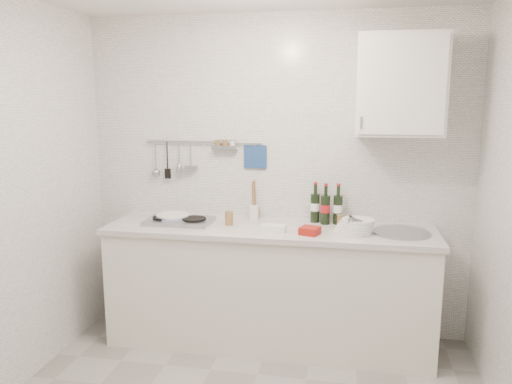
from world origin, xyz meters
TOP-DOWN VIEW (x-y plane):
  - back_wall at (0.00, 1.40)m, footprint 3.00×0.02m
  - counter at (0.01, 1.10)m, footprint 2.44×0.64m
  - wall_rail at (-0.60, 1.37)m, footprint 0.98×0.09m
  - wall_cabinet at (0.90, 1.22)m, footprint 0.60×0.38m
  - plate_stack_hob at (-0.78, 1.14)m, footprint 0.29×0.28m
  - plate_stack_sink at (0.62, 1.04)m, footprint 0.29×0.28m
  - wine_bottles at (0.41, 1.29)m, footprint 0.25×0.12m
  - butter_dish at (0.05, 0.97)m, footprint 0.18×0.09m
  - strawberry_punnet at (0.31, 0.95)m, footprint 0.16×0.16m
  - utensil_crock at (-0.16, 1.31)m, footprint 0.08×0.08m
  - jar_a at (-0.15, 1.34)m, footprint 0.07×0.07m
  - jar_b at (0.52, 1.26)m, footprint 0.06×0.06m
  - jar_c at (0.60, 1.25)m, footprint 0.06×0.06m
  - jar_d at (-0.31, 1.11)m, footprint 0.06×0.06m

SIDE VIEW (x-z plane):
  - counter at x=0.01m, z-range -0.05..0.92m
  - strawberry_punnet at x=0.31m, z-range 0.92..0.97m
  - butter_dish at x=0.05m, z-range 0.92..0.97m
  - plate_stack_hob at x=-0.78m, z-range 0.92..0.97m
  - jar_c at x=0.60m, z-range 0.92..0.99m
  - jar_b at x=0.52m, z-range 0.92..1.01m
  - jar_a at x=-0.15m, z-range 0.92..1.01m
  - plate_stack_sink at x=0.62m, z-range 0.91..1.02m
  - jar_d at x=-0.31m, z-range 0.92..1.03m
  - utensil_crock at x=-0.16m, z-range 0.84..1.15m
  - wine_bottles at x=0.41m, z-range 0.92..1.23m
  - back_wall at x=0.00m, z-range 0.00..2.50m
  - wall_rail at x=-0.60m, z-range 1.26..1.60m
  - wall_cabinet at x=0.90m, z-range 1.60..2.30m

